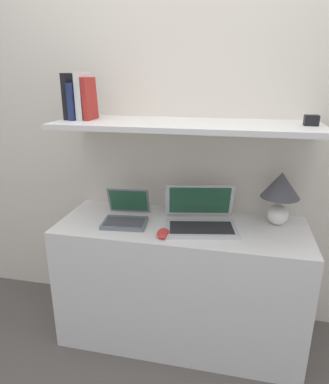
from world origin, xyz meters
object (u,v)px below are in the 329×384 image
(computer_mouse, at_px, (163,233))
(shelf_gadget, at_px, (311,120))
(router_box, at_px, (175,201))
(book_black, at_px, (70,97))
(laptop_small, at_px, (126,215))
(laptop_large, at_px, (201,219))
(book_navy, at_px, (77,101))
(book_red, at_px, (90,99))
(table_lamp, at_px, (280,191))
(book_white, at_px, (83,96))

(computer_mouse, xyz_separation_m, shelf_gadget, (0.70, 0.23, 0.57))
(router_box, height_order, book_black, book_black)
(laptop_small, relative_size, book_black, 1.09)
(laptop_large, height_order, computer_mouse, laptop_large)
(book_navy, bearing_deg, shelf_gadget, 0.00)
(computer_mouse, distance_m, book_red, 0.84)
(router_box, height_order, book_red, book_red)
(table_lamp, xyz_separation_m, router_box, (-0.60, 0.07, -0.13))
(table_lamp, relative_size, book_black, 1.23)
(book_navy, bearing_deg, book_red, 0.00)
(table_lamp, height_order, laptop_small, table_lamp)
(book_white, bearing_deg, laptop_large, -6.06)
(book_black, bearing_deg, book_navy, 0.00)
(laptop_large, relative_size, laptop_small, 1.61)
(computer_mouse, bearing_deg, laptop_small, 151.56)
(router_box, bearing_deg, laptop_large, -46.69)
(laptop_small, distance_m, book_black, 0.74)
(book_red, bearing_deg, shelf_gadget, -0.00)
(laptop_small, bearing_deg, book_white, 159.49)
(laptop_large, distance_m, router_box, 0.27)
(table_lamp, xyz_separation_m, computer_mouse, (-0.60, -0.29, -0.18))
(computer_mouse, bearing_deg, book_navy, 157.10)
(book_navy, bearing_deg, router_box, 12.89)
(computer_mouse, bearing_deg, laptop_large, 41.80)
(book_navy, bearing_deg, computer_mouse, -22.90)
(laptop_small, height_order, book_white, book_white)
(laptop_small, bearing_deg, shelf_gadget, 5.86)
(book_white, bearing_deg, router_box, 13.89)
(table_lamp, distance_m, router_box, 0.62)
(book_white, bearing_deg, book_black, 180.00)
(book_navy, height_order, book_red, book_red)
(book_black, distance_m, book_navy, 0.05)
(computer_mouse, relative_size, shelf_gadget, 1.76)
(table_lamp, height_order, laptop_large, table_lamp)
(router_box, bearing_deg, book_red, -164.97)
(router_box, xyz_separation_m, book_navy, (-0.54, -0.12, 0.59))
(book_black, xyz_separation_m, shelf_gadget, (1.28, 0.00, -0.10))
(laptop_large, height_order, book_navy, book_navy)
(table_lamp, xyz_separation_m, book_navy, (-1.14, -0.06, 0.47))
(computer_mouse, bearing_deg, shelf_gadget, 18.37)
(laptop_small, xyz_separation_m, book_navy, (-0.30, 0.10, 0.62))
(laptop_large, xyz_separation_m, book_black, (-0.76, 0.07, 0.64))
(book_red, bearing_deg, book_navy, -180.00)
(book_red, distance_m, shelf_gadget, 1.17)
(laptop_large, relative_size, book_navy, 2.20)
(book_white, relative_size, shelf_gadget, 3.80)
(router_box, relative_size, book_black, 0.56)
(book_navy, relative_size, book_red, 0.87)
(book_white, bearing_deg, computer_mouse, -24.51)
(shelf_gadget, bearing_deg, laptop_small, -174.14)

